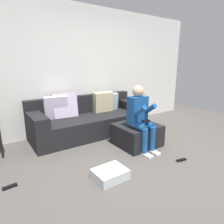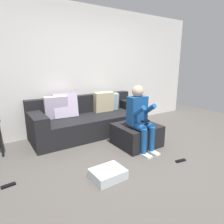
# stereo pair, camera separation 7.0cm
# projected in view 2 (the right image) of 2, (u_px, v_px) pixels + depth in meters

# --- Properties ---
(ground_plane) EXTENTS (7.69, 7.69, 0.00)m
(ground_plane) POSITION_uv_depth(u_px,v_px,m) (159.00, 164.00, 2.90)
(ground_plane) COLOR #544F49
(wall_back) EXTENTS (5.92, 0.10, 2.63)m
(wall_back) POSITION_uv_depth(u_px,v_px,m) (91.00, 70.00, 4.32)
(wall_back) COLOR silver
(wall_back) RESTS_ON ground_plane
(couch_sectional) EXTENTS (2.37, 0.87, 0.89)m
(couch_sectional) POSITION_uv_depth(u_px,v_px,m) (89.00, 119.00, 4.08)
(couch_sectional) COLOR black
(couch_sectional) RESTS_ON ground_plane
(ottoman) EXTENTS (0.72, 0.69, 0.38)m
(ottoman) POSITION_uv_depth(u_px,v_px,m) (137.00, 135.00, 3.52)
(ottoman) COLOR black
(ottoman) RESTS_ON ground_plane
(person_seated) EXTENTS (0.33, 0.55, 1.10)m
(person_seated) POSITION_uv_depth(u_px,v_px,m) (140.00, 115.00, 3.24)
(person_seated) COLOR #194C8C
(person_seated) RESTS_ON ground_plane
(storage_bin) EXTENTS (0.43, 0.35, 0.12)m
(storage_bin) POSITION_uv_depth(u_px,v_px,m) (108.00, 174.00, 2.51)
(storage_bin) COLOR silver
(storage_bin) RESTS_ON ground_plane
(remote_near_ottoman) EXTENTS (0.18, 0.08, 0.02)m
(remote_near_ottoman) POSITION_uv_depth(u_px,v_px,m) (181.00, 161.00, 2.96)
(remote_near_ottoman) COLOR black
(remote_near_ottoman) RESTS_ON ground_plane
(remote_by_storage_bin) EXTENTS (0.17, 0.16, 0.02)m
(remote_by_storage_bin) POSITION_uv_depth(u_px,v_px,m) (114.00, 167.00, 2.79)
(remote_by_storage_bin) COLOR black
(remote_by_storage_bin) RESTS_ON ground_plane
(remote_under_side_table) EXTENTS (0.17, 0.07, 0.02)m
(remote_under_side_table) POSITION_uv_depth(u_px,v_px,m) (8.00, 185.00, 2.36)
(remote_under_side_table) COLOR black
(remote_under_side_table) RESTS_ON ground_plane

